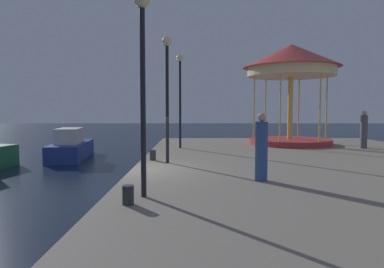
{
  "coord_description": "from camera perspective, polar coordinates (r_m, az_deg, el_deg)",
  "views": [
    {
      "loc": [
        1.99,
        -11.34,
        2.75
      ],
      "look_at": [
        1.95,
        4.82,
        1.62
      ],
      "focal_mm": 32.17,
      "sensor_mm": 36.0,
      "label": 1
    }
  ],
  "objects": [
    {
      "name": "person_by_the_water",
      "position": [
        9.64,
        11.6,
        -2.45
      ],
      "size": [
        0.34,
        0.34,
        1.87
      ],
      "color": "#2D4C8C",
      "rests_on": "quay_dock"
    },
    {
      "name": "lamp_post_near_edge",
      "position": [
        7.77,
        -8.04,
        12.21
      ],
      "size": [
        0.36,
        0.36,
        4.51
      ],
      "color": "black",
      "rests_on": "quay_dock"
    },
    {
      "name": "ground_plane",
      "position": [
        11.84,
        -9.67,
        -9.48
      ],
      "size": [
        120.0,
        120.0,
        0.0
      ],
      "primitive_type": "plane",
      "color": "black"
    },
    {
      "name": "bollard_center",
      "position": [
        13.44,
        -6.36,
        -3.5
      ],
      "size": [
        0.24,
        0.24,
        0.4
      ],
      "primitive_type": "cylinder",
      "color": "#2D2D33",
      "rests_on": "quay_dock"
    },
    {
      "name": "quay_dock",
      "position": [
        12.57,
        23.27,
        -7.09
      ],
      "size": [
        13.78,
        24.81,
        0.8
      ],
      "primitive_type": "cube",
      "color": "gray",
      "rests_on": "ground"
    },
    {
      "name": "person_mid_promenade",
      "position": [
        19.53,
        26.76,
        0.51
      ],
      "size": [
        0.34,
        0.34,
        1.92
      ],
      "color": "#514C56",
      "rests_on": "quay_dock"
    },
    {
      "name": "lamp_post_mid_promenade",
      "position": [
        12.67,
        -3.98,
        9.31
      ],
      "size": [
        0.36,
        0.36,
        4.61
      ],
      "color": "black",
      "rests_on": "quay_dock"
    },
    {
      "name": "bollard_north",
      "position": [
        7.31,
        -10.39,
        -9.89
      ],
      "size": [
        0.24,
        0.24,
        0.4
      ],
      "primitive_type": "cylinder",
      "color": "#2D2D33",
      "rests_on": "quay_dock"
    },
    {
      "name": "lamp_post_far_end",
      "position": [
        17.6,
        -1.82,
        8.1
      ],
      "size": [
        0.36,
        0.36,
        4.76
      ],
      "color": "black",
      "rests_on": "quay_dock"
    },
    {
      "name": "motorboat_blue",
      "position": [
        20.66,
        -19.25,
        -2.06
      ],
      "size": [
        2.29,
        5.25,
        1.74
      ],
      "color": "navy",
      "rests_on": "ground"
    },
    {
      "name": "carousel",
      "position": [
        20.53,
        16.26,
        10.25
      ],
      "size": [
        5.43,
        5.43,
        5.65
      ],
      "color": "#B23333",
      "rests_on": "quay_dock"
    }
  ]
}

